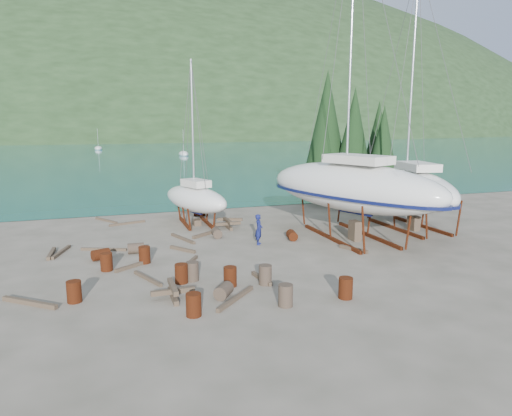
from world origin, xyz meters
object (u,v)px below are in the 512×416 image
object	(u,v)px
worker	(259,229)
small_sailboat_shore	(195,198)
large_sailboat_near	(351,186)
large_sailboat_far	(411,188)

from	to	relation	value
worker	small_sailboat_shore	bearing A→B (deg)	43.64
large_sailboat_near	small_sailboat_shore	distance (m)	10.99
large_sailboat_far	worker	xyz separation A→B (m)	(-11.08, -0.68, -1.90)
worker	large_sailboat_far	bearing A→B (deg)	-63.04
large_sailboat_far	worker	bearing A→B (deg)	-165.30
large_sailboat_near	worker	bearing A→B (deg)	154.82
large_sailboat_far	small_sailboat_shore	bearing A→B (deg)	167.34
large_sailboat_near	worker	xyz separation A→B (m)	(-5.90, 0.36, -2.35)
large_sailboat_far	small_sailboat_shore	distance (m)	14.82
large_sailboat_far	worker	world-z (taller)	large_sailboat_far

